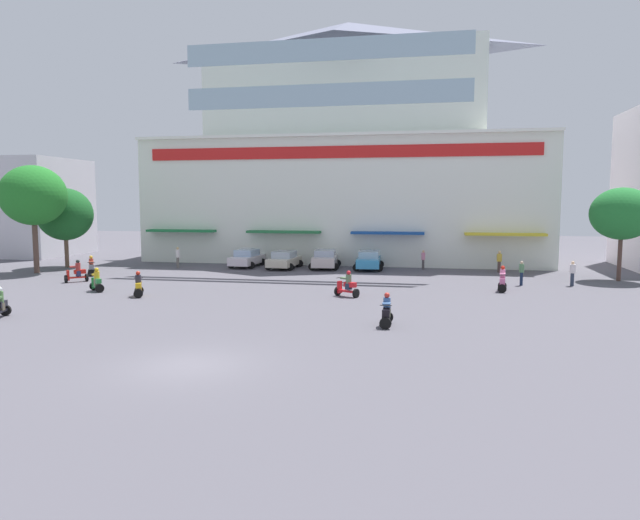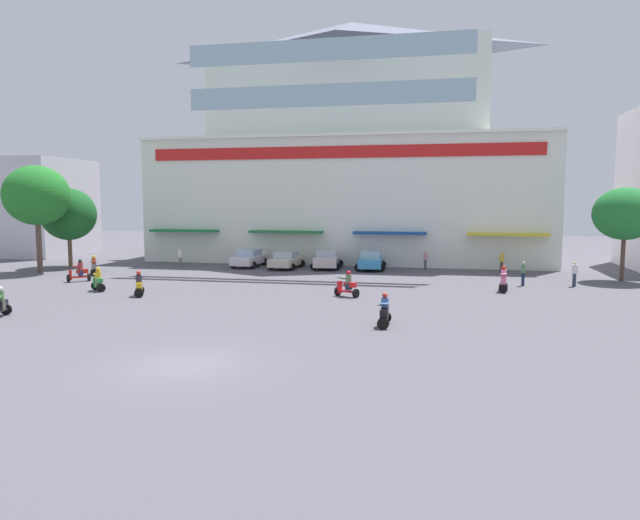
{
  "view_description": "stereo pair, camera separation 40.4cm",
  "coord_description": "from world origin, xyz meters",
  "px_view_note": "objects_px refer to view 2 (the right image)",
  "views": [
    {
      "loc": [
        7.98,
        -17.7,
        5.56
      ],
      "look_at": [
        1.67,
        14.64,
        2.12
      ],
      "focal_mm": 32.25,
      "sensor_mm": 36.0,
      "label": 1
    },
    {
      "loc": [
        8.38,
        -17.62,
        5.56
      ],
      "look_at": [
        1.67,
        14.64,
        2.12
      ],
      "focal_mm": 32.25,
      "sensor_mm": 36.0,
      "label": 2
    }
  ],
  "objects_px": {
    "plaza_tree_0": "(68,214)",
    "scooter_rider_1": "(79,272)",
    "scooter_rider_0": "(0,305)",
    "plaza_tree_2": "(37,196)",
    "parked_car_3": "(371,260)",
    "parked_car_1": "(286,260)",
    "scooter_rider_3": "(385,312)",
    "scooter_rider_2": "(347,286)",
    "pedestrian_2": "(575,272)",
    "parked_car_0": "(249,258)",
    "parked_car_2": "(327,259)",
    "scooter_rider_5": "(94,267)",
    "pedestrian_1": "(180,256)",
    "scooter_rider_4": "(503,281)",
    "plaza_tree_1": "(625,214)",
    "scooter_rider_7": "(98,281)",
    "pedestrian_4": "(502,261)",
    "scooter_rider_6": "(139,286)",
    "pedestrian_3": "(425,259)",
    "pedestrian_0": "(523,272)"
  },
  "relations": [
    {
      "from": "pedestrian_0",
      "to": "pedestrian_3",
      "type": "height_order",
      "value": "pedestrian_0"
    },
    {
      "from": "plaza_tree_1",
      "to": "scooter_rider_2",
      "type": "bearing_deg",
      "value": -149.96
    },
    {
      "from": "scooter_rider_6",
      "to": "pedestrian_3",
      "type": "height_order",
      "value": "pedestrian_3"
    },
    {
      "from": "parked_car_1",
      "to": "scooter_rider_3",
      "type": "bearing_deg",
      "value": -63.67
    },
    {
      "from": "plaza_tree_2",
      "to": "scooter_rider_5",
      "type": "xyz_separation_m",
      "value": [
        5.01,
        -0.59,
        -5.28
      ]
    },
    {
      "from": "parked_car_0",
      "to": "scooter_rider_2",
      "type": "xyz_separation_m",
      "value": [
        10.38,
        -13.15,
        -0.1
      ]
    },
    {
      "from": "parked_car_2",
      "to": "scooter_rider_7",
      "type": "height_order",
      "value": "parked_car_2"
    },
    {
      "from": "scooter_rider_0",
      "to": "plaza_tree_2",
      "type": "bearing_deg",
      "value": 122.21
    },
    {
      "from": "parked_car_1",
      "to": "scooter_rider_1",
      "type": "xyz_separation_m",
      "value": [
        -11.94,
        -10.2,
        -0.09
      ]
    },
    {
      "from": "scooter_rider_1",
      "to": "scooter_rider_3",
      "type": "relative_size",
      "value": 1.02
    },
    {
      "from": "plaza_tree_0",
      "to": "parked_car_1",
      "type": "xyz_separation_m",
      "value": [
        17.9,
        2.66,
        -3.67
      ]
    },
    {
      "from": "plaza_tree_0",
      "to": "parked_car_1",
      "type": "height_order",
      "value": "plaza_tree_0"
    },
    {
      "from": "scooter_rider_5",
      "to": "pedestrian_4",
      "type": "height_order",
      "value": "pedestrian_4"
    },
    {
      "from": "plaza_tree_0",
      "to": "scooter_rider_1",
      "type": "xyz_separation_m",
      "value": [
        5.96,
        -7.54,
        -3.76
      ]
    },
    {
      "from": "scooter_rider_1",
      "to": "pedestrian_0",
      "type": "height_order",
      "value": "pedestrian_0"
    },
    {
      "from": "parked_car_1",
      "to": "parked_car_3",
      "type": "height_order",
      "value": "parked_car_3"
    },
    {
      "from": "scooter_rider_5",
      "to": "pedestrian_1",
      "type": "xyz_separation_m",
      "value": [
        4.24,
        5.61,
        0.37
      ]
    },
    {
      "from": "pedestrian_4",
      "to": "scooter_rider_6",
      "type": "bearing_deg",
      "value": -144.41
    },
    {
      "from": "plaza_tree_0",
      "to": "scooter_rider_1",
      "type": "height_order",
      "value": "plaza_tree_0"
    },
    {
      "from": "scooter_rider_2",
      "to": "pedestrian_1",
      "type": "height_order",
      "value": "pedestrian_1"
    },
    {
      "from": "pedestrian_3",
      "to": "scooter_rider_3",
      "type": "bearing_deg",
      "value": -93.38
    },
    {
      "from": "parked_car_3",
      "to": "scooter_rider_4",
      "type": "xyz_separation_m",
      "value": [
        9.23,
        -9.44,
        -0.1
      ]
    },
    {
      "from": "scooter_rider_4",
      "to": "pedestrian_2",
      "type": "distance_m",
      "value": 5.66
    },
    {
      "from": "plaza_tree_1",
      "to": "pedestrian_4",
      "type": "xyz_separation_m",
      "value": [
        -7.61,
        3.19,
        -3.68
      ]
    },
    {
      "from": "plaza_tree_1",
      "to": "parked_car_1",
      "type": "relative_size",
      "value": 1.49
    },
    {
      "from": "parked_car_0",
      "to": "scooter_rider_4",
      "type": "distance_m",
      "value": 21.55
    },
    {
      "from": "scooter_rider_2",
      "to": "scooter_rider_5",
      "type": "distance_m",
      "value": 20.7
    },
    {
      "from": "parked_car_3",
      "to": "pedestrian_4",
      "type": "xyz_separation_m",
      "value": [
        10.08,
        0.06,
        0.2
      ]
    },
    {
      "from": "plaza_tree_2",
      "to": "scooter_rider_2",
      "type": "bearing_deg",
      "value": -14.0
    },
    {
      "from": "pedestrian_1",
      "to": "pedestrian_3",
      "type": "xyz_separation_m",
      "value": [
        19.78,
        2.81,
        -0.09
      ]
    },
    {
      "from": "plaza_tree_0",
      "to": "scooter_rider_1",
      "type": "relative_size",
      "value": 4.28
    },
    {
      "from": "scooter_rider_5",
      "to": "scooter_rider_7",
      "type": "bearing_deg",
      "value": -55.24
    },
    {
      "from": "plaza_tree_2",
      "to": "parked_car_3",
      "type": "height_order",
      "value": "plaza_tree_2"
    },
    {
      "from": "scooter_rider_0",
      "to": "scooter_rider_1",
      "type": "height_order",
      "value": "scooter_rider_1"
    },
    {
      "from": "plaza_tree_2",
      "to": "parked_car_0",
      "type": "bearing_deg",
      "value": 25.48
    },
    {
      "from": "plaza_tree_2",
      "to": "pedestrian_2",
      "type": "xyz_separation_m",
      "value": [
        38.69,
        0.7,
        -4.97
      ]
    },
    {
      "from": "parked_car_1",
      "to": "pedestrian_2",
      "type": "distance_m",
      "value": 21.55
    },
    {
      "from": "scooter_rider_2",
      "to": "scooter_rider_3",
      "type": "xyz_separation_m",
      "value": [
        2.84,
        -7.33,
        -0.03
      ]
    },
    {
      "from": "scooter_rider_1",
      "to": "pedestrian_3",
      "type": "height_order",
      "value": "pedestrian_3"
    },
    {
      "from": "plaza_tree_0",
      "to": "parked_car_0",
      "type": "height_order",
      "value": "plaza_tree_0"
    },
    {
      "from": "scooter_rider_3",
      "to": "scooter_rider_6",
      "type": "relative_size",
      "value": 1.0
    },
    {
      "from": "scooter_rider_6",
      "to": "pedestrian_2",
      "type": "height_order",
      "value": "pedestrian_2"
    },
    {
      "from": "scooter_rider_0",
      "to": "scooter_rider_3",
      "type": "relative_size",
      "value": 1.0
    },
    {
      "from": "plaza_tree_2",
      "to": "scooter_rider_0",
      "type": "distance_m",
      "value": 18.9
    },
    {
      "from": "pedestrian_2",
      "to": "parked_car_0",
      "type": "bearing_deg",
      "value": 165.52
    },
    {
      "from": "plaza_tree_2",
      "to": "scooter_rider_0",
      "type": "xyz_separation_m",
      "value": [
        9.67,
        -15.35,
        -5.29
      ]
    },
    {
      "from": "scooter_rider_1",
      "to": "scooter_rider_2",
      "type": "relative_size",
      "value": 1.0
    },
    {
      "from": "parked_car_2",
      "to": "parked_car_3",
      "type": "height_order",
      "value": "parked_car_2"
    },
    {
      "from": "plaza_tree_1",
      "to": "plaza_tree_0",
      "type": "bearing_deg",
      "value": -179.79
    },
    {
      "from": "parked_car_0",
      "to": "parked_car_1",
      "type": "distance_m",
      "value": 3.39
    }
  ]
}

